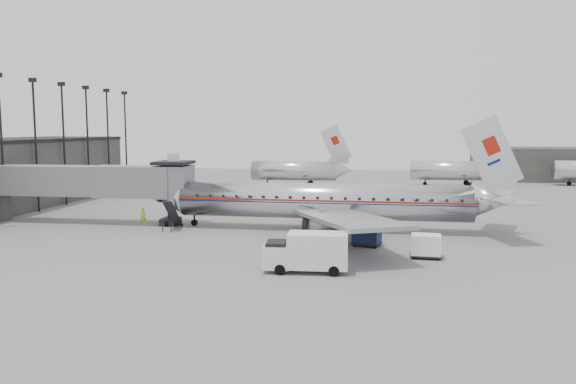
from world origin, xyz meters
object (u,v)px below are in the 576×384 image
object	(u,v)px
service_van	(307,251)
baggage_cart_white	(426,246)
baggage_cart_navy	(367,235)
ramp_worker	(143,217)
airliner	(331,201)

from	to	relation	value
service_van	baggage_cart_white	bearing A→B (deg)	30.14
baggage_cart_navy	ramp_worker	world-z (taller)	baggage_cart_navy
service_van	baggage_cart_navy	bearing A→B (deg)	63.86
baggage_cart_navy	airliner	bearing A→B (deg)	133.11
baggage_cart_white	ramp_worker	size ratio (longest dim) A/B	1.38
baggage_cart_navy	ramp_worker	distance (m)	23.04
airliner	service_van	distance (m)	15.91
service_van	baggage_cart_white	xyz separation A→B (m)	(8.33, 5.32, -0.46)
service_van	baggage_cart_navy	distance (m)	9.83
service_van	baggage_cart_navy	xyz separation A→B (m)	(3.94, 8.99, -0.47)
baggage_cart_white	ramp_worker	bearing A→B (deg)	162.89
baggage_cart_navy	baggage_cart_white	world-z (taller)	baggage_cart_white
airliner	baggage_cart_white	world-z (taller)	airliner
baggage_cart_white	baggage_cart_navy	bearing A→B (deg)	144.38
baggage_cart_white	airliner	bearing A→B (deg)	130.97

